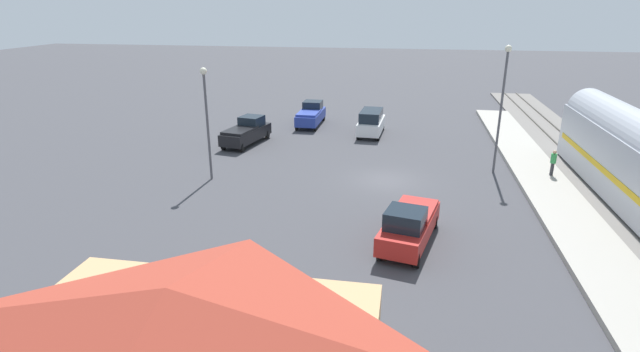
{
  "coord_description": "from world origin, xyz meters",
  "views": [
    {
      "loc": [
        -0.99,
        30.6,
        11.04
      ],
      "look_at": [
        3.97,
        2.69,
        1.0
      ],
      "focal_mm": 27.46,
      "sensor_mm": 36.0,
      "label": 1
    }
  ],
  "objects_px": {
    "light_pole_lot_center": "(206,110)",
    "light_pole_near_platform": "(503,96)",
    "pickup_black": "(247,132)",
    "pickup_blue": "(311,114)",
    "pickup_red": "(409,225)",
    "pedestrian_on_platform": "(553,161)",
    "suv_white": "(371,122)"
  },
  "relations": [
    {
      "from": "pickup_blue",
      "to": "light_pole_lot_center",
      "type": "distance_m",
      "value": 16.92
    },
    {
      "from": "pickup_black",
      "to": "pedestrian_on_platform",
      "type": "bearing_deg",
      "value": 167.79
    },
    {
      "from": "pickup_black",
      "to": "pickup_blue",
      "type": "height_order",
      "value": "same"
    },
    {
      "from": "suv_white",
      "to": "light_pole_lot_center",
      "type": "relative_size",
      "value": 0.68
    },
    {
      "from": "pedestrian_on_platform",
      "to": "pickup_red",
      "type": "bearing_deg",
      "value": 49.94
    },
    {
      "from": "light_pole_near_platform",
      "to": "light_pole_lot_center",
      "type": "height_order",
      "value": "light_pole_near_platform"
    },
    {
      "from": "pedestrian_on_platform",
      "to": "light_pole_near_platform",
      "type": "relative_size",
      "value": 0.2
    },
    {
      "from": "pickup_blue",
      "to": "light_pole_near_platform",
      "type": "bearing_deg",
      "value": 142.84
    },
    {
      "from": "pickup_red",
      "to": "light_pole_near_platform",
      "type": "relative_size",
      "value": 0.67
    },
    {
      "from": "pedestrian_on_platform",
      "to": "light_pole_lot_center",
      "type": "distance_m",
      "value": 22.75
    },
    {
      "from": "pedestrian_on_platform",
      "to": "pickup_blue",
      "type": "bearing_deg",
      "value": -33.5
    },
    {
      "from": "light_pole_lot_center",
      "to": "pickup_red",
      "type": "bearing_deg",
      "value": 151.02
    },
    {
      "from": "pedestrian_on_platform",
      "to": "light_pole_near_platform",
      "type": "height_order",
      "value": "light_pole_near_platform"
    },
    {
      "from": "pickup_black",
      "to": "pickup_red",
      "type": "bearing_deg",
      "value": 130.0
    },
    {
      "from": "pickup_blue",
      "to": "light_pole_lot_center",
      "type": "xyz_separation_m",
      "value": [
        3.58,
        16.13,
        3.6
      ]
    },
    {
      "from": "suv_white",
      "to": "pickup_blue",
      "type": "xyz_separation_m",
      "value": [
        5.93,
        -2.71,
        -0.12
      ]
    },
    {
      "from": "light_pole_lot_center",
      "to": "light_pole_near_platform",
      "type": "bearing_deg",
      "value": -165.86
    },
    {
      "from": "pickup_red",
      "to": "light_pole_lot_center",
      "type": "relative_size",
      "value": 0.78
    },
    {
      "from": "pickup_blue",
      "to": "pickup_black",
      "type": "bearing_deg",
      "value": 61.89
    },
    {
      "from": "pickup_blue",
      "to": "light_pole_lot_center",
      "type": "relative_size",
      "value": 0.74
    },
    {
      "from": "pedestrian_on_platform",
      "to": "suv_white",
      "type": "relative_size",
      "value": 0.34
    },
    {
      "from": "pickup_blue",
      "to": "light_pole_near_platform",
      "type": "height_order",
      "value": "light_pole_near_platform"
    },
    {
      "from": "light_pole_near_platform",
      "to": "pedestrian_on_platform",
      "type": "bearing_deg",
      "value": 165.98
    },
    {
      "from": "suv_white",
      "to": "pickup_red",
      "type": "distance_m",
      "value": 20.87
    },
    {
      "from": "light_pole_near_platform",
      "to": "suv_white",
      "type": "bearing_deg",
      "value": -43.63
    },
    {
      "from": "pickup_red",
      "to": "light_pole_near_platform",
      "type": "height_order",
      "value": "light_pole_near_platform"
    },
    {
      "from": "pedestrian_on_platform",
      "to": "light_pole_near_platform",
      "type": "xyz_separation_m",
      "value": [
        3.51,
        -0.88,
        4.02
      ]
    },
    {
      "from": "suv_white",
      "to": "light_pole_lot_center",
      "type": "distance_m",
      "value": 16.82
    },
    {
      "from": "pickup_red",
      "to": "suv_white",
      "type": "bearing_deg",
      "value": -80.57
    },
    {
      "from": "pickup_black",
      "to": "pickup_blue",
      "type": "bearing_deg",
      "value": -118.11
    },
    {
      "from": "pickup_blue",
      "to": "pickup_red",
      "type": "xyz_separation_m",
      "value": [
        -9.35,
        23.3,
        0.0
      ]
    },
    {
      "from": "pedestrian_on_platform",
      "to": "light_pole_lot_center",
      "type": "xyz_separation_m",
      "value": [
        22.17,
        3.83,
        3.35
      ]
    }
  ]
}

